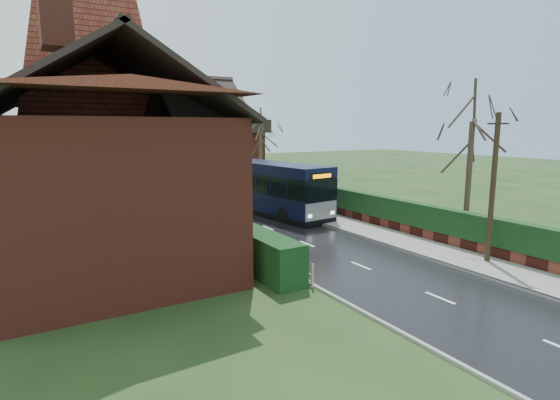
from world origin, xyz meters
TOP-DOWN VIEW (x-y plane):
  - ground at (0.00, 0.00)m, footprint 140.00×140.00m
  - road at (0.00, 10.00)m, footprint 6.00×100.00m
  - pavement at (4.25, 10.00)m, footprint 2.50×100.00m
  - kerb_right at (3.05, 10.00)m, footprint 0.12×100.00m
  - kerb_left at (-3.05, 10.00)m, footprint 0.12×100.00m
  - front_hedge at (-3.90, 5.00)m, footprint 1.20×16.00m
  - picket_fence at (-3.15, 5.00)m, footprint 0.10×16.00m
  - right_wall_hedge at (5.80, 10.00)m, footprint 0.60×50.00m
  - brick_house at (-8.73, 4.78)m, footprint 9.30×14.60m
  - bus at (2.21, 10.37)m, footprint 3.97×11.41m
  - car_silver at (-2.80, 3.96)m, footprint 1.73×4.00m
  - car_green at (-2.90, 2.86)m, footprint 3.58×4.83m
  - car_distant at (-1.04, 39.16)m, footprint 2.47×4.70m
  - bus_stop_sign at (3.20, 6.00)m, footprint 0.11×0.46m
  - telegraph_pole at (4.80, -4.42)m, footprint 0.26×0.80m
  - tree_right_near at (7.84, -1.06)m, footprint 3.96×3.96m
  - tree_right_far at (6.00, 18.16)m, footprint 4.02×4.02m
  - tree_house_side at (-10.16, 16.45)m, footprint 4.23×4.23m

SIDE VIEW (x-z plane):
  - ground at x=0.00m, z-range 0.00..0.00m
  - road at x=0.00m, z-range 0.00..0.02m
  - kerb_left at x=-3.05m, z-range 0.00..0.10m
  - pavement at x=4.25m, z-range 0.00..0.14m
  - kerb_right at x=3.05m, z-range 0.00..0.14m
  - picket_fence at x=-3.15m, z-range 0.00..0.90m
  - car_green at x=-2.90m, z-range 0.00..1.30m
  - car_silver at x=-2.80m, z-range 0.00..1.34m
  - car_distant at x=-1.04m, z-range 0.00..1.47m
  - front_hedge at x=-3.90m, z-range 0.00..1.60m
  - right_wall_hedge at x=5.80m, z-range 0.12..1.92m
  - bus at x=2.21m, z-range -0.01..3.38m
  - bus_stop_sign at x=3.20m, z-range 0.48..3.52m
  - telegraph_pole at x=4.80m, z-range 0.04..6.32m
  - brick_house at x=-8.73m, z-range -0.77..9.53m
  - tree_right_far at x=6.00m, z-range 1.92..9.69m
  - tree_right_near at x=7.84m, z-range 2.11..10.65m
  - tree_house_side at x=-10.16m, z-range 2.38..12.00m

